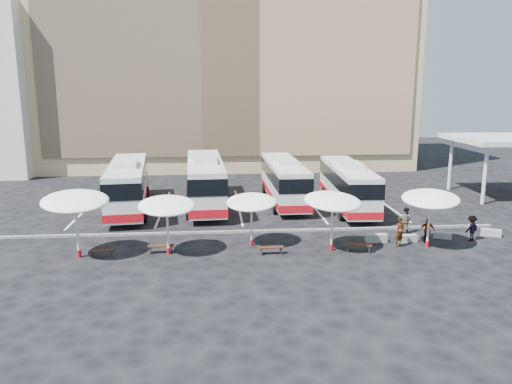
{
  "coord_description": "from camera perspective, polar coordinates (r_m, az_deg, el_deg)",
  "views": [
    {
      "loc": [
        -1.9,
        -31.11,
        9.49
      ],
      "look_at": [
        1.0,
        3.0,
        2.2
      ],
      "focal_mm": 35.0,
      "sensor_mm": 36.0,
      "label": 1
    }
  ],
  "objects": [
    {
      "name": "sunshade_3",
      "position": [
        29.12,
        8.76,
        -1.08
      ],
      "size": [
        4.18,
        4.2,
        3.48
      ],
      "rotation": [
        0.0,
        0.0,
        0.3
      ],
      "color": "silver",
      "rests_on": "ground"
    },
    {
      "name": "wood_bench_0",
      "position": [
        29.72,
        -17.27,
        -6.53
      ],
      "size": [
        1.35,
        0.43,
        0.41
      ],
      "rotation": [
        0.0,
        0.0,
        0.05
      ],
      "color": "black",
      "rests_on": "ground"
    },
    {
      "name": "passenger_0",
      "position": [
        31.21,
        16.11,
        -4.43
      ],
      "size": [
        0.79,
        0.73,
        1.81
      ],
      "primitive_type": "imported",
      "rotation": [
        0.0,
        0.0,
        0.6
      ],
      "color": "black",
      "rests_on": "ground"
    },
    {
      "name": "sunshade_2",
      "position": [
        29.73,
        -0.52,
        -1.19
      ],
      "size": [
        3.5,
        3.54,
        3.17
      ],
      "rotation": [
        0.0,
        0.0,
        -0.17
      ],
      "color": "silver",
      "rests_on": "ground"
    },
    {
      "name": "wood_bench_2",
      "position": [
        28.87,
        1.76,
        -6.47
      ],
      "size": [
        1.44,
        0.43,
        0.44
      ],
      "rotation": [
        0.0,
        0.0,
        0.04
      ],
      "color": "black",
      "rests_on": "ground"
    },
    {
      "name": "bus_3",
      "position": [
        40.03,
        10.42,
        0.91
      ],
      "size": [
        3.17,
        11.93,
        3.75
      ],
      "rotation": [
        0.0,
        0.0,
        -0.05
      ],
      "color": "silver",
      "rests_on": "ground"
    },
    {
      "name": "sandstone_building",
      "position": [
        63.09,
        -3.24,
        14.85
      ],
      "size": [
        42.0,
        18.25,
        29.6
      ],
      "color": "tan",
      "rests_on": "ground"
    },
    {
      "name": "bus_0",
      "position": [
        40.06,
        -14.45,
        0.94
      ],
      "size": [
        3.96,
        12.87,
        4.02
      ],
      "rotation": [
        0.0,
        0.0,
        0.1
      ],
      "color": "silver",
      "rests_on": "ground"
    },
    {
      "name": "ground",
      "position": [
        32.58,
        -1.31,
        -4.91
      ],
      "size": [
        120.0,
        120.0,
        0.0
      ],
      "primitive_type": "plane",
      "color": "black",
      "rests_on": "ground"
    },
    {
      "name": "wood_bench_3",
      "position": [
        29.81,
        11.62,
        -6.07
      ],
      "size": [
        1.59,
        0.77,
        0.47
      ],
      "rotation": [
        0.0,
        0.0,
        -0.24
      ],
      "color": "black",
      "rests_on": "ground"
    },
    {
      "name": "wood_bench_1",
      "position": [
        29.57,
        -10.8,
        -6.2
      ],
      "size": [
        1.52,
        0.48,
        0.46
      ],
      "rotation": [
        0.0,
        0.0,
        0.05
      ],
      "color": "black",
      "rests_on": "ground"
    },
    {
      "name": "sunshade_1",
      "position": [
        28.61,
        -10.16,
        -1.56
      ],
      "size": [
        3.77,
        3.8,
        3.37
      ],
      "rotation": [
        0.0,
        0.0,
        0.19
      ],
      "color": "silver",
      "rests_on": "ground"
    },
    {
      "name": "passenger_1",
      "position": [
        34.17,
        16.73,
        -3.11
      ],
      "size": [
        1.06,
        1.07,
        1.74
      ],
      "primitive_type": "imported",
      "rotation": [
        0.0,
        0.0,
        2.31
      ],
      "color": "black",
      "rests_on": "ground"
    },
    {
      "name": "passenger_3",
      "position": [
        33.94,
        23.4,
        -3.82
      ],
      "size": [
        1.19,
        0.98,
        1.61
      ],
      "primitive_type": "imported",
      "rotation": [
        0.0,
        0.0,
        3.57
      ],
      "color": "black",
      "rests_on": "ground"
    },
    {
      "name": "curb_divider",
      "position": [
        33.04,
        -1.36,
        -4.54
      ],
      "size": [
        34.0,
        0.25,
        0.15
      ],
      "primitive_type": "cube",
      "color": "black",
      "rests_on": "ground"
    },
    {
      "name": "bus_2",
      "position": [
        41.33,
        3.21,
        1.46
      ],
      "size": [
        2.88,
        11.91,
        3.77
      ],
      "rotation": [
        0.0,
        0.0,
        0.01
      ],
      "color": "silver",
      "rests_on": "ground"
    },
    {
      "name": "sunshade_4",
      "position": [
        31.14,
        19.32,
        -0.77
      ],
      "size": [
        4.36,
        4.38,
        3.49
      ],
      "rotation": [
        0.0,
        0.0,
        -0.39
      ],
      "color": "silver",
      "rests_on": "ground"
    },
    {
      "name": "bay_lines",
      "position": [
        40.29,
        -2.02,
        -1.6
      ],
      "size": [
        24.15,
        12.0,
        0.01
      ],
      "color": "white",
      "rests_on": "ground"
    },
    {
      "name": "conc_bench_2",
      "position": [
        33.88,
        20.53,
        -4.67
      ],
      "size": [
        1.15,
        0.78,
        0.41
      ],
      "primitive_type": "cube",
      "rotation": [
        0.0,
        0.0,
        -0.42
      ],
      "color": "gray",
      "rests_on": "ground"
    },
    {
      "name": "conc_bench_3",
      "position": [
        35.65,
        25.27,
        -4.22
      ],
      "size": [
        1.27,
        0.87,
        0.45
      ],
      "primitive_type": "cube",
      "rotation": [
        0.0,
        0.0,
        -0.43
      ],
      "color": "gray",
      "rests_on": "ground"
    },
    {
      "name": "conc_bench_0",
      "position": [
        31.94,
        13.58,
        -5.15
      ],
      "size": [
        1.34,
        0.49,
        0.5
      ],
      "primitive_type": "cube",
      "rotation": [
        0.0,
        0.0,
        0.04
      ],
      "color": "gray",
      "rests_on": "ground"
    },
    {
      "name": "bus_1",
      "position": [
        40.31,
        -5.84,
        1.42
      ],
      "size": [
        3.47,
        13.17,
        4.14
      ],
      "rotation": [
        0.0,
        0.0,
        0.04
      ],
      "color": "silver",
      "rests_on": "ground"
    },
    {
      "name": "conc_bench_1",
      "position": [
        32.49,
        16.94,
        -5.09
      ],
      "size": [
        1.21,
        0.44,
        0.45
      ],
      "primitive_type": "cube",
      "rotation": [
        0.0,
        0.0,
        0.03
      ],
      "color": "gray",
      "rests_on": "ground"
    },
    {
      "name": "passenger_2",
      "position": [
        32.58,
        18.98,
        -4.17
      ],
      "size": [
        0.97,
        0.6,
        1.55
      ],
      "primitive_type": "imported",
      "rotation": [
        0.0,
        0.0,
        -0.27
      ],
      "color": "black",
      "rests_on": "ground"
    },
    {
      "name": "sunshade_0",
      "position": [
        29.31,
        -19.97,
        -1.01
      ],
      "size": [
        4.65,
        4.68,
        3.82
      ],
      "rotation": [
        0.0,
        0.0,
        0.33
      ],
      "color": "silver",
      "rests_on": "ground"
    }
  ]
}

